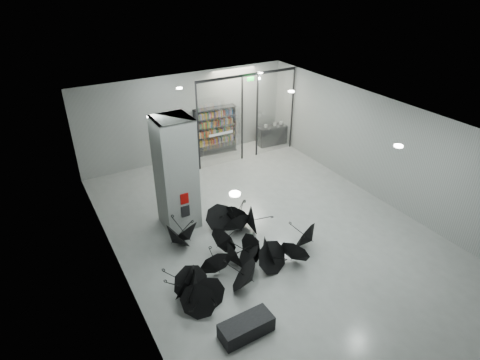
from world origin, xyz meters
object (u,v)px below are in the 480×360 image
bookshelf (215,131)px  shop_counter (273,135)px  column (176,174)px  umbrella_cluster (230,256)px  bench (246,327)px

bookshelf → shop_counter: 3.12m
column → umbrella_cluster: size_ratio=0.72×
umbrella_cluster → column: bearing=100.2°
column → bench: (-0.41, -5.38, -1.78)m
column → umbrella_cluster: column is taller
column → shop_counter: size_ratio=2.49×
column → bookshelf: (3.83, 4.75, -0.86)m
bench → umbrella_cluster: bearing=68.8°
column → bookshelf: size_ratio=1.75×
bookshelf → umbrella_cluster: bearing=-107.7°
umbrella_cluster → bench: bearing=-109.9°
column → umbrella_cluster: 3.34m
bookshelf → umbrella_cluster: (-3.32, -7.59, -0.82)m
shop_counter → bench: bearing=-123.2°
bench → umbrella_cluster: size_ratio=0.25×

